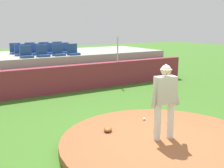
{
  "coord_description": "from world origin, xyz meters",
  "views": [
    {
      "loc": [
        -4.16,
        -4.51,
        2.75
      ],
      "look_at": [
        0.0,
        2.2,
        1.09
      ],
      "focal_mm": 45.15,
      "sensor_mm": 36.0,
      "label": 1
    }
  ],
  "objects_px": {
    "baseball": "(144,119)",
    "stadium_chair_6": "(51,51)",
    "stadium_chair_11": "(58,49)",
    "stadium_chair_0": "(26,54)",
    "stadium_chair_10": "(45,49)",
    "pitcher": "(165,96)",
    "stadium_chair_9": "(31,50)",
    "stadium_chair_3": "(73,51)",
    "stadium_chair_4": "(21,52)",
    "stadium_chair_2": "(58,52)",
    "stadium_chair_5": "(36,51)",
    "fielding_glove": "(108,129)",
    "stadium_chair_8": "(16,50)",
    "stadium_chair_1": "(43,53)",
    "stadium_chair_7": "(65,50)"
  },
  "relations": [
    {
      "from": "baseball",
      "to": "stadium_chair_6",
      "type": "relative_size",
      "value": 0.15
    },
    {
      "from": "stadium_chair_11",
      "to": "stadium_chair_0",
      "type": "bearing_deg",
      "value": 41.03
    },
    {
      "from": "stadium_chair_6",
      "to": "stadium_chair_10",
      "type": "relative_size",
      "value": 1.0
    },
    {
      "from": "stadium_chair_0",
      "to": "stadium_chair_11",
      "type": "xyz_separation_m",
      "value": [
        2.08,
        1.81,
        0.0
      ]
    },
    {
      "from": "pitcher",
      "to": "stadium_chair_9",
      "type": "distance_m",
      "value": 9.08
    },
    {
      "from": "stadium_chair_3",
      "to": "stadium_chair_4",
      "type": "height_order",
      "value": "same"
    },
    {
      "from": "baseball",
      "to": "stadium_chair_0",
      "type": "bearing_deg",
      "value": 104.07
    },
    {
      "from": "stadium_chair_2",
      "to": "stadium_chair_5",
      "type": "relative_size",
      "value": 1.0
    },
    {
      "from": "fielding_glove",
      "to": "stadium_chair_9",
      "type": "xyz_separation_m",
      "value": [
        0.47,
        8.01,
        1.33
      ]
    },
    {
      "from": "stadium_chair_0",
      "to": "stadium_chair_8",
      "type": "relative_size",
      "value": 1.0
    },
    {
      "from": "stadium_chair_9",
      "to": "stadium_chair_10",
      "type": "relative_size",
      "value": 1.0
    },
    {
      "from": "pitcher",
      "to": "stadium_chair_3",
      "type": "bearing_deg",
      "value": 93.37
    },
    {
      "from": "stadium_chair_3",
      "to": "stadium_chair_9",
      "type": "distance_m",
      "value": 2.32
    },
    {
      "from": "stadium_chair_1",
      "to": "stadium_chair_8",
      "type": "xyz_separation_m",
      "value": [
        -0.7,
        1.8,
        0.0
      ]
    },
    {
      "from": "stadium_chair_1",
      "to": "stadium_chair_2",
      "type": "relative_size",
      "value": 1.0
    },
    {
      "from": "baseball",
      "to": "stadium_chair_5",
      "type": "xyz_separation_m",
      "value": [
        -0.84,
        6.87,
        1.35
      ]
    },
    {
      "from": "stadium_chair_9",
      "to": "stadium_chair_10",
      "type": "xyz_separation_m",
      "value": [
        0.68,
        -0.04,
        0.0
      ]
    },
    {
      "from": "baseball",
      "to": "stadium_chair_4",
      "type": "xyz_separation_m",
      "value": [
        -1.49,
        6.91,
        1.35
      ]
    },
    {
      "from": "stadium_chair_7",
      "to": "stadium_chair_9",
      "type": "distance_m",
      "value": 1.65
    },
    {
      "from": "stadium_chair_4",
      "to": "stadium_chair_1",
      "type": "bearing_deg",
      "value": 127.17
    },
    {
      "from": "stadium_chair_0",
      "to": "stadium_chair_8",
      "type": "height_order",
      "value": "same"
    },
    {
      "from": "stadium_chair_1",
      "to": "fielding_glove",
      "type": "bearing_deg",
      "value": 85.72
    },
    {
      "from": "stadium_chair_5",
      "to": "stadium_chair_9",
      "type": "height_order",
      "value": "same"
    },
    {
      "from": "stadium_chair_7",
      "to": "baseball",
      "type": "bearing_deg",
      "value": 85.28
    },
    {
      "from": "stadium_chair_6",
      "to": "stadium_chair_10",
      "type": "distance_m",
      "value": 0.87
    },
    {
      "from": "stadium_chair_3",
      "to": "stadium_chair_6",
      "type": "relative_size",
      "value": 1.0
    },
    {
      "from": "fielding_glove",
      "to": "stadium_chair_2",
      "type": "relative_size",
      "value": 0.6
    },
    {
      "from": "stadium_chair_2",
      "to": "stadium_chair_8",
      "type": "bearing_deg",
      "value": -51.73
    },
    {
      "from": "stadium_chair_1",
      "to": "stadium_chair_8",
      "type": "bearing_deg",
      "value": -68.71
    },
    {
      "from": "fielding_glove",
      "to": "stadium_chair_10",
      "type": "bearing_deg",
      "value": -153.46
    },
    {
      "from": "fielding_glove",
      "to": "stadium_chair_5",
      "type": "relative_size",
      "value": 0.6
    },
    {
      "from": "stadium_chair_0",
      "to": "stadium_chair_6",
      "type": "relative_size",
      "value": 1.0
    },
    {
      "from": "stadium_chair_2",
      "to": "stadium_chair_10",
      "type": "bearing_deg",
      "value": -89.13
    },
    {
      "from": "stadium_chair_8",
      "to": "fielding_glove",
      "type": "bearing_deg",
      "value": 91.7
    },
    {
      "from": "stadium_chair_8",
      "to": "stadium_chair_10",
      "type": "distance_m",
      "value": 1.38
    },
    {
      "from": "stadium_chair_9",
      "to": "stadium_chair_10",
      "type": "bearing_deg",
      "value": 176.24
    },
    {
      "from": "stadium_chair_7",
      "to": "stadium_chair_0",
      "type": "bearing_deg",
      "value": 23.56
    },
    {
      "from": "stadium_chair_9",
      "to": "stadium_chair_4",
      "type": "bearing_deg",
      "value": 52.84
    },
    {
      "from": "stadium_chair_1",
      "to": "stadium_chair_3",
      "type": "distance_m",
      "value": 1.39
    },
    {
      "from": "stadium_chair_2",
      "to": "stadium_chair_7",
      "type": "bearing_deg",
      "value": -126.91
    },
    {
      "from": "stadium_chair_2",
      "to": "stadium_chair_4",
      "type": "xyz_separation_m",
      "value": [
        -1.4,
        0.9,
        0.0
      ]
    },
    {
      "from": "stadium_chair_9",
      "to": "stadium_chair_0",
      "type": "bearing_deg",
      "value": 69.05
    },
    {
      "from": "stadium_chair_7",
      "to": "stadium_chair_3",
      "type": "bearing_deg",
      "value": 91.05
    },
    {
      "from": "stadium_chair_1",
      "to": "stadium_chair_3",
      "type": "xyz_separation_m",
      "value": [
        1.39,
        -0.03,
        0.0
      ]
    },
    {
      "from": "stadium_chair_3",
      "to": "stadium_chair_10",
      "type": "relative_size",
      "value": 1.0
    },
    {
      "from": "fielding_glove",
      "to": "stadium_chair_1",
      "type": "distance_m",
      "value": 6.34
    },
    {
      "from": "stadium_chair_0",
      "to": "stadium_chair_9",
      "type": "relative_size",
      "value": 1.0
    },
    {
      "from": "stadium_chair_5",
      "to": "fielding_glove",
      "type": "bearing_deg",
      "value": 86.52
    },
    {
      "from": "stadium_chair_3",
      "to": "stadium_chair_5",
      "type": "relative_size",
      "value": 1.0
    },
    {
      "from": "stadium_chair_4",
      "to": "stadium_chair_9",
      "type": "relative_size",
      "value": 1.0
    }
  ]
}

